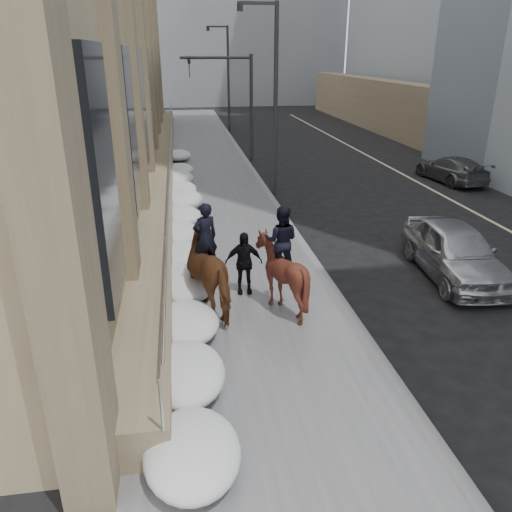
% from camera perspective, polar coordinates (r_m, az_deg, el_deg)
% --- Properties ---
extents(ground, '(140.00, 140.00, 0.00)m').
position_cam_1_polar(ground, '(10.13, 0.61, -14.65)').
color(ground, black).
rests_on(ground, ground).
extents(sidewalk, '(5.00, 80.00, 0.12)m').
position_cam_1_polar(sidewalk, '(19.01, -4.28, 3.74)').
color(sidewalk, '#515153').
rests_on(sidewalk, ground).
extents(curb, '(0.24, 80.00, 0.12)m').
position_cam_1_polar(curb, '(19.37, 3.48, 4.12)').
color(curb, slate).
rests_on(curb, ground).
extents(lane_line, '(0.15, 70.00, 0.01)m').
position_cam_1_polar(lane_line, '(22.37, 23.70, 4.60)').
color(lane_line, '#BFB78C').
rests_on(lane_line, ground).
extents(bg_building_far, '(24.00, 12.00, 20.00)m').
position_cam_1_polar(bg_building_far, '(80.22, -13.29, 24.54)').
color(bg_building_far, gray).
rests_on(bg_building_far, ground).
extents(streetlight_mid, '(1.71, 0.24, 8.00)m').
position_cam_1_polar(streetlight_mid, '(22.41, 1.84, 18.41)').
color(streetlight_mid, '#2D2D30').
rests_on(streetlight_mid, ground).
extents(streetlight_far, '(1.71, 0.24, 8.00)m').
position_cam_1_polar(streetlight_far, '(42.21, -3.41, 20.19)').
color(streetlight_far, '#2D2D30').
rests_on(streetlight_far, ground).
extents(traffic_signal, '(4.10, 0.22, 6.00)m').
position_cam_1_polar(traffic_signal, '(30.25, -2.38, 18.31)').
color(traffic_signal, '#2D2D30').
rests_on(traffic_signal, ground).
extents(snow_bank, '(1.70, 18.10, 0.76)m').
position_cam_1_polar(snow_bank, '(17.04, -8.56, 2.79)').
color(snow_bank, white).
rests_on(snow_bank, sidewalk).
extents(mounted_horse_left, '(1.94, 2.68, 2.69)m').
position_cam_1_polar(mounted_horse_left, '(12.16, -4.81, -1.42)').
color(mounted_horse_left, '#4F2C17').
rests_on(mounted_horse_left, sidewalk).
extents(mounted_horse_right, '(1.95, 2.07, 2.60)m').
position_cam_1_polar(mounted_horse_right, '(12.19, 2.85, -1.45)').
color(mounted_horse_right, '#401B12').
rests_on(mounted_horse_right, sidewalk).
extents(pedestrian, '(1.01, 0.44, 1.69)m').
position_cam_1_polar(pedestrian, '(13.07, -1.43, -0.78)').
color(pedestrian, black).
rests_on(pedestrian, sidewalk).
extents(car_silver, '(2.27, 4.77, 1.58)m').
position_cam_1_polar(car_silver, '(15.44, 21.77, 0.55)').
color(car_silver, '#B2B4BB').
rests_on(car_silver, ground).
extents(car_grey, '(2.28, 4.57, 1.28)m').
position_cam_1_polar(car_grey, '(27.25, 21.40, 9.23)').
color(car_grey, '#4D5054').
rests_on(car_grey, ground).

